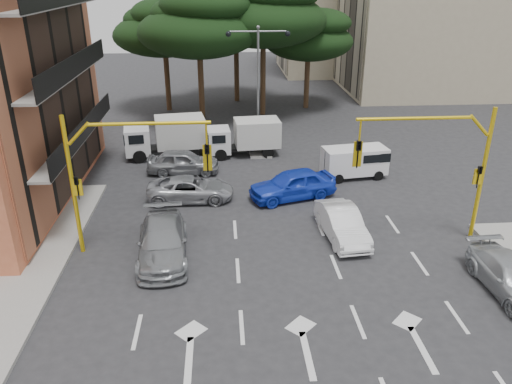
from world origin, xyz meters
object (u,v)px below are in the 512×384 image
(signal_mast_right, at_px, (445,158))
(car_blue_compact, at_px, (292,184))
(car_white_hatch, at_px, (342,224))
(box_truck_b, at_px, (244,138))
(car_silver_cross_b, at_px, (183,162))
(van_white, at_px, (354,162))
(car_silver_wagon, at_px, (163,241))
(car_silver_parked, at_px, (511,277))
(box_truck_a, at_px, (166,137))
(car_silver_cross_a, at_px, (191,189))
(street_lamp_center, at_px, (258,65))
(signal_mast_left, at_px, (115,166))

(signal_mast_right, bearing_deg, car_blue_compact, 139.41)
(car_white_hatch, xyz_separation_m, box_truck_b, (-3.83, 11.44, 0.48))
(signal_mast_right, xyz_separation_m, car_silver_cross_b, (-11.63, 8.90, -3.17))
(car_silver_cross_b, xyz_separation_m, van_white, (9.96, -1.31, 0.19))
(car_silver_wagon, xyz_separation_m, car_silver_parked, (13.16, -3.47, -0.09))
(box_truck_a, xyz_separation_m, box_truck_b, (5.03, -0.13, -0.10))
(car_blue_compact, xyz_separation_m, car_silver_cross_a, (-5.34, 0.15, -0.16))
(car_silver_cross_b, bearing_deg, car_silver_parked, -133.29)
(signal_mast_right, distance_m, car_white_hatch, 5.17)
(box_truck_a, bearing_deg, car_blue_compact, -143.42)
(street_lamp_center, distance_m, car_white_hatch, 14.63)
(car_blue_compact, relative_size, car_silver_parked, 1.04)
(signal_mast_left, xyz_separation_m, car_white_hatch, (9.57, 0.45, -3.20))
(signal_mast_right, bearing_deg, car_silver_wagon, -176.66)
(car_blue_compact, height_order, car_silver_parked, car_blue_compact)
(signal_mast_right, bearing_deg, car_white_hatch, 173.69)
(car_silver_wagon, height_order, car_silver_cross_a, car_silver_wagon)
(van_white, bearing_deg, box_truck_b, -132.62)
(car_silver_cross_a, height_order, car_silver_cross_b, car_silver_cross_b)
(street_lamp_center, bearing_deg, van_white, -51.37)
(car_white_hatch, height_order, car_silver_wagon, car_silver_wagon)
(car_white_hatch, height_order, car_blue_compact, car_blue_compact)
(car_white_hatch, bearing_deg, van_white, 66.21)
(car_white_hatch, xyz_separation_m, box_truck_a, (-8.86, 11.56, 0.58))
(car_silver_cross_a, bearing_deg, car_silver_wagon, 171.56)
(car_white_hatch, xyz_separation_m, van_white, (2.36, 7.14, 0.22))
(car_white_hatch, relative_size, car_silver_wagon, 0.84)
(signal_mast_left, relative_size, street_lamp_center, 0.77)
(car_blue_compact, xyz_separation_m, box_truck_b, (-2.20, 7.03, 0.39))
(car_blue_compact, relative_size, car_silver_wagon, 0.92)
(car_silver_cross_a, relative_size, box_truck_b, 0.95)
(signal_mast_left, distance_m, van_white, 14.45)
(car_blue_compact, height_order, box_truck_b, box_truck_b)
(car_white_hatch, distance_m, van_white, 7.52)
(car_white_hatch, bearing_deg, box_truck_b, 103.04)
(car_silver_wagon, distance_m, van_white, 13.15)
(box_truck_a, bearing_deg, signal_mast_right, -141.67)
(box_truck_a, bearing_deg, street_lamp_center, -80.53)
(street_lamp_center, relative_size, car_white_hatch, 1.86)
(van_white, bearing_deg, street_lamp_center, -149.23)
(car_silver_wagon, xyz_separation_m, van_white, (10.21, 8.28, 0.18))
(signal_mast_right, xyz_separation_m, box_truck_a, (-12.89, 12.01, -2.61))
(car_silver_cross_a, relative_size, box_truck_a, 0.87)
(car_silver_parked, height_order, van_white, van_white)
(car_silver_cross_b, bearing_deg, car_white_hatch, -136.02)
(signal_mast_right, height_order, car_silver_cross_b, signal_mast_right)
(car_silver_wagon, distance_m, car_silver_parked, 13.61)
(street_lamp_center, height_order, car_blue_compact, street_lamp_center)
(car_silver_wagon, xyz_separation_m, car_silver_cross_a, (0.88, 5.70, -0.10))
(car_silver_cross_a, relative_size, car_silver_cross_b, 1.06)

